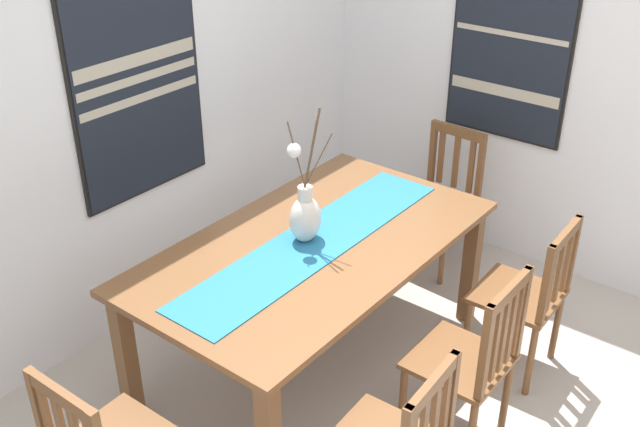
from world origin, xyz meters
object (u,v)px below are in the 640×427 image
object	(u,v)px
chair_2	(473,358)
painting_on_back_wall	(137,85)
centerpiece_vase	(305,214)
chair_4	(442,196)
dining_table	(314,259)
painting_on_side_wall	(510,56)
chair_0	(528,295)

from	to	relation	value
chair_2	painting_on_back_wall	size ratio (longest dim) A/B	0.77
centerpiece_vase	chair_4	distance (m)	1.43
dining_table	chair_4	distance (m)	1.36
dining_table	chair_2	xyz separation A→B (m)	(0.00, -0.92, -0.18)
painting_on_side_wall	centerpiece_vase	bearing A→B (deg)	172.98
painting_on_side_wall	chair_2	bearing A→B (deg)	-156.41
centerpiece_vase	painting_on_side_wall	size ratio (longest dim) A/B	0.68
dining_table	painting_on_side_wall	xyz separation A→B (m)	(1.73, -0.17, 0.68)
dining_table	painting_on_back_wall	world-z (taller)	painting_on_back_wall
chair_4	painting_on_back_wall	xyz separation A→B (m)	(-1.47, 1.09, 0.92)
chair_4	painting_on_side_wall	xyz separation A→B (m)	(0.38, -0.18, 0.87)
dining_table	centerpiece_vase	xyz separation A→B (m)	(-0.01, 0.05, 0.25)
centerpiece_vase	chair_2	size ratio (longest dim) A/B	0.75
chair_0	painting_on_side_wall	size ratio (longest dim) A/B	0.86
chair_2	painting_on_side_wall	distance (m)	2.07
chair_4	chair_2	bearing A→B (deg)	-145.30
dining_table	painting_on_side_wall	bearing A→B (deg)	-5.50
chair_2	dining_table	bearing A→B (deg)	90.06
painting_on_back_wall	painting_on_side_wall	distance (m)	2.24
centerpiece_vase	painting_on_side_wall	xyz separation A→B (m)	(1.74, -0.21, 0.43)
centerpiece_vase	painting_on_back_wall	world-z (taller)	painting_on_back_wall
dining_table	painting_on_back_wall	distance (m)	1.32
dining_table	chair_4	world-z (taller)	chair_4
centerpiece_vase	chair_0	bearing A→B (deg)	-54.53
dining_table	centerpiece_vase	size ratio (longest dim) A/B	2.69
chair_0	chair_2	bearing A→B (deg)	-177.61
dining_table	painting_on_back_wall	bearing A→B (deg)	96.49
dining_table	chair_2	bearing A→B (deg)	-89.94
chair_2	chair_4	distance (m)	1.63
painting_on_back_wall	painting_on_side_wall	bearing A→B (deg)	-34.31
chair_0	painting_on_back_wall	world-z (taller)	painting_on_back_wall
chair_2	chair_0	bearing A→B (deg)	2.39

